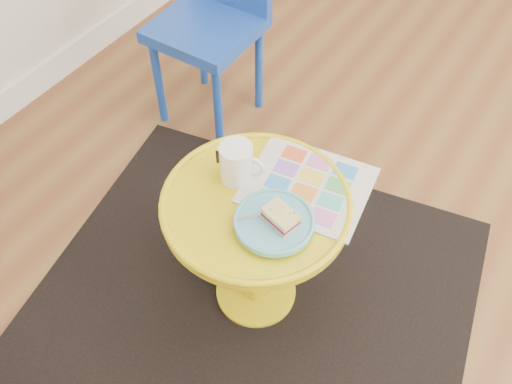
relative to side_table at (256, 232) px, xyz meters
The scene contains 9 objects.
room_walls 1.41m from the side_table, 102.10° to the left, with size 4.00×4.00×4.00m.
rug 0.33m from the side_table, 90.00° to the right, with size 1.30×1.10×0.01m, color black.
side_table is the anchor object (origin of this frame).
chair 0.91m from the side_table, 132.95° to the left, with size 0.35×0.35×0.78m.
newspaper 0.20m from the side_table, 55.39° to the left, with size 0.31×0.26×0.01m, color silver.
mug 0.21m from the side_table, 153.92° to the left, with size 0.12×0.09×0.11m.
plate 0.17m from the side_table, 27.29° to the right, with size 0.20×0.20×0.02m.
cake_slice 0.20m from the side_table, 20.88° to the right, with size 0.09×0.07×0.04m.
fork 0.17m from the side_table, 40.07° to the right, with size 0.10×0.12×0.00m.
Camera 1 is at (-0.21, -1.11, 1.59)m, focal length 40.00 mm.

